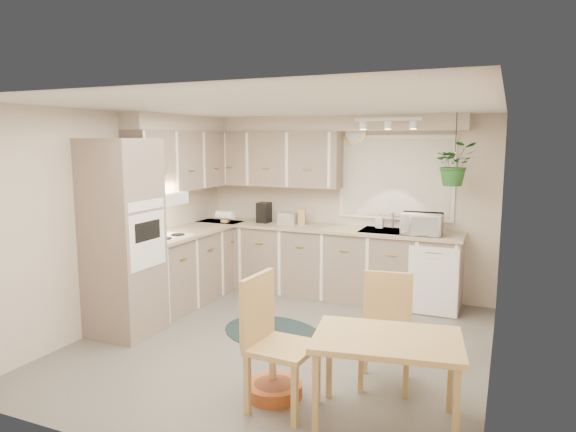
% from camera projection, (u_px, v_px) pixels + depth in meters
% --- Properties ---
extents(floor, '(4.20, 4.20, 0.00)m').
position_uv_depth(floor, '(281.00, 344.00, 5.29)').
color(floor, '#69665C').
rests_on(floor, ground).
extents(ceiling, '(4.20, 4.20, 0.00)m').
position_uv_depth(ceiling, '(281.00, 107.00, 4.94)').
color(ceiling, silver).
rests_on(ceiling, wall_back).
extents(wall_back, '(4.00, 0.04, 2.40)m').
position_uv_depth(wall_back, '(344.00, 205.00, 7.02)').
color(wall_back, beige).
rests_on(wall_back, floor).
extents(wall_front, '(4.00, 0.04, 2.40)m').
position_uv_depth(wall_front, '(144.00, 282.00, 3.21)').
color(wall_front, beige).
rests_on(wall_front, floor).
extents(wall_left, '(0.04, 4.20, 2.40)m').
position_uv_depth(wall_left, '(123.00, 218.00, 5.90)').
color(wall_left, beige).
rests_on(wall_left, floor).
extents(wall_right, '(0.04, 4.20, 2.40)m').
position_uv_depth(wall_right, '(497.00, 245.00, 4.33)').
color(wall_right, beige).
rests_on(wall_right, floor).
extents(base_cab_left, '(0.60, 1.85, 0.90)m').
position_uv_depth(base_cab_left, '(190.00, 267.00, 6.68)').
color(base_cab_left, gray).
rests_on(base_cab_left, floor).
extents(base_cab_back, '(3.60, 0.60, 0.90)m').
position_uv_depth(base_cab_back, '(322.00, 262.00, 6.93)').
color(base_cab_back, gray).
rests_on(base_cab_back, floor).
extents(counter_left, '(0.64, 1.89, 0.04)m').
position_uv_depth(counter_left, '(189.00, 231.00, 6.61)').
color(counter_left, tan).
rests_on(counter_left, base_cab_left).
extents(counter_back, '(3.64, 0.64, 0.04)m').
position_uv_depth(counter_back, '(322.00, 228.00, 6.86)').
color(counter_back, tan).
rests_on(counter_back, base_cab_back).
extents(oven_stack, '(0.65, 0.65, 2.10)m').
position_uv_depth(oven_stack, '(123.00, 238.00, 5.45)').
color(oven_stack, gray).
rests_on(oven_stack, floor).
extents(wall_oven_face, '(0.02, 0.56, 0.58)m').
position_uv_depth(wall_oven_face, '(147.00, 240.00, 5.33)').
color(wall_oven_face, white).
rests_on(wall_oven_face, oven_stack).
extents(upper_cab_left, '(0.35, 2.00, 0.75)m').
position_uv_depth(upper_cab_left, '(184.00, 160.00, 6.65)').
color(upper_cab_left, gray).
rests_on(upper_cab_left, wall_left).
extents(upper_cab_back, '(2.00, 0.35, 0.75)m').
position_uv_depth(upper_cab_back, '(272.00, 159.00, 7.16)').
color(upper_cab_back, gray).
rests_on(upper_cab_back, wall_back).
extents(soffit_left, '(0.30, 2.00, 0.20)m').
position_uv_depth(soffit_left, '(181.00, 123.00, 6.59)').
color(soffit_left, beige).
rests_on(soffit_left, wall_left).
extents(soffit_back, '(3.60, 0.30, 0.20)m').
position_uv_depth(soffit_back, '(327.00, 124.00, 6.80)').
color(soffit_back, beige).
rests_on(soffit_back, wall_back).
extents(cooktop, '(0.52, 0.58, 0.02)m').
position_uv_depth(cooktop, '(162.00, 237.00, 6.08)').
color(cooktop, white).
rests_on(cooktop, counter_left).
extents(range_hood, '(0.40, 0.60, 0.14)m').
position_uv_depth(range_hood, '(160.00, 199.00, 6.02)').
color(range_hood, white).
rests_on(range_hood, upper_cab_left).
extents(window_blinds, '(1.40, 0.02, 1.00)m').
position_uv_depth(window_blinds, '(395.00, 178.00, 6.66)').
color(window_blinds, white).
rests_on(window_blinds, wall_back).
extents(window_frame, '(1.50, 0.02, 1.10)m').
position_uv_depth(window_frame, '(395.00, 178.00, 6.67)').
color(window_frame, white).
rests_on(window_frame, wall_back).
extents(sink, '(0.70, 0.48, 0.10)m').
position_uv_depth(sink, '(389.00, 234.00, 6.52)').
color(sink, '#B1B3BA').
rests_on(sink, counter_back).
extents(dishwasher_front, '(0.58, 0.02, 0.83)m').
position_uv_depth(dishwasher_front, '(433.00, 282.00, 6.07)').
color(dishwasher_front, white).
rests_on(dishwasher_front, base_cab_back).
extents(track_light_bar, '(0.80, 0.04, 0.04)m').
position_uv_depth(track_light_bar, '(388.00, 119.00, 6.08)').
color(track_light_bar, white).
rests_on(track_light_bar, ceiling).
extents(wall_clock, '(0.30, 0.03, 0.30)m').
position_uv_depth(wall_clock, '(355.00, 133.00, 6.79)').
color(wall_clock, gold).
rests_on(wall_clock, wall_back).
extents(dining_table, '(1.16, 0.87, 0.67)m').
position_uv_depth(dining_table, '(386.00, 381.00, 3.76)').
color(dining_table, tan).
rests_on(dining_table, floor).
extents(chair_left, '(0.52, 0.52, 1.05)m').
position_uv_depth(chair_left, '(283.00, 344.00, 3.95)').
color(chair_left, tan).
rests_on(chair_left, floor).
extents(chair_back, '(0.50, 0.50, 0.94)m').
position_uv_depth(chair_back, '(386.00, 332.00, 4.33)').
color(chair_back, tan).
rests_on(chair_back, floor).
extents(braided_rug, '(1.45, 1.27, 0.01)m').
position_uv_depth(braided_rug, '(273.00, 332.00, 5.60)').
color(braided_rug, black).
rests_on(braided_rug, floor).
extents(pet_bed, '(0.53, 0.53, 0.11)m').
position_uv_depth(pet_bed, '(274.00, 389.00, 4.20)').
color(pet_bed, '#B34823').
rests_on(pet_bed, floor).
extents(microwave, '(0.49, 0.28, 0.33)m').
position_uv_depth(microwave, '(422.00, 222.00, 6.23)').
color(microwave, white).
rests_on(microwave, counter_back).
extents(soap_bottle, '(0.09, 0.21, 0.10)m').
position_uv_depth(soap_bottle, '(380.00, 225.00, 6.70)').
color(soap_bottle, white).
rests_on(soap_bottle, counter_back).
extents(hanging_plant, '(0.62, 0.65, 0.40)m').
position_uv_depth(hanging_plant, '(454.00, 169.00, 6.00)').
color(hanging_plant, '#265E25').
rests_on(hanging_plant, ceiling).
extents(coffee_maker, '(0.16, 0.20, 0.28)m').
position_uv_depth(coffee_maker, '(264.00, 212.00, 7.18)').
color(coffee_maker, black).
rests_on(coffee_maker, counter_back).
extents(toaster, '(0.27, 0.17, 0.16)m').
position_uv_depth(toaster, '(288.00, 218.00, 7.07)').
color(toaster, '#B1B3BA').
rests_on(toaster, counter_back).
extents(knife_block, '(0.12, 0.12, 0.22)m').
position_uv_depth(knife_block, '(302.00, 217.00, 7.02)').
color(knife_block, tan).
rests_on(knife_block, counter_back).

